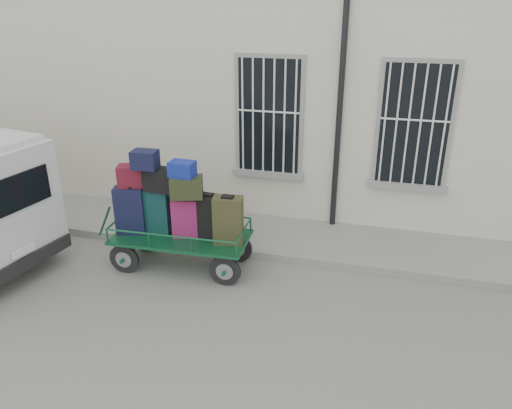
% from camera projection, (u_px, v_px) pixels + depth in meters
% --- Properties ---
extents(ground, '(80.00, 80.00, 0.00)m').
position_uv_depth(ground, '(248.00, 303.00, 7.79)').
color(ground, slate).
rests_on(ground, ground).
extents(building, '(24.00, 5.15, 6.00)m').
position_uv_depth(building, '(312.00, 61.00, 11.51)').
color(building, beige).
rests_on(building, ground).
extents(sidewalk, '(24.00, 1.70, 0.15)m').
position_uv_depth(sidewalk, '(279.00, 237.00, 9.72)').
color(sidewalk, gray).
rests_on(sidewalk, ground).
extents(luggage_cart, '(2.76, 1.13, 2.11)m').
position_uv_depth(luggage_cart, '(176.00, 213.00, 8.43)').
color(luggage_cart, black).
rests_on(luggage_cart, ground).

